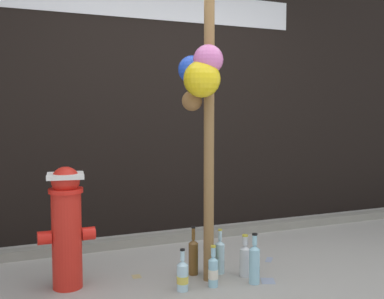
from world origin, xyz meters
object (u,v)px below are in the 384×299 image
Objects in this scene: fire_hydrant at (67,225)px; bottle_5 at (245,259)px; bottle_4 at (254,263)px; bottle_1 at (213,271)px; bottle_6 at (209,260)px; bottle_2 at (183,275)px; bottle_0 at (220,256)px; bottle_3 at (193,256)px; memorial_post at (204,42)px.

fire_hydrant is 2.70× the size of bottle_5.
fire_hydrant is 2.33× the size of bottle_4.
bottle_6 is (0.06, 0.20, 0.01)m from bottle_1.
bottle_2 is at bearing -26.74° from fire_hydrant.
bottle_5 reaches higher than bottle_6.
bottle_6 is at bearing -9.76° from fire_hydrant.
bottle_5 reaches higher than bottle_1.
bottle_1 is 0.31m from bottle_4.
bottle_0 is 0.94× the size of bottle_4.
bottle_6 is at bearing -38.51° from bottle_3.
bottle_2 is 0.54m from bottle_5.
bottle_1 is 0.23m from bottle_2.
bottle_1 is 0.21m from bottle_6.
fire_hydrant is at bearing 167.34° from bottle_5.
bottle_4 is at bearing -8.11° from bottle_2.
memorial_post is 1.60m from bottle_0.
memorial_post reaches higher than bottle_5.
bottle_3 is at bearing 151.87° from bottle_5.
bottle_3 is at bearing 54.06° from bottle_2.
bottle_3 is 1.30× the size of bottle_6.
fire_hydrant is at bearing 172.17° from bottle_0.
bottle_2 is at bearing -151.53° from bottle_0.
fire_hydrant is 1.17m from bottle_0.
bottle_6 is (1.01, -0.17, -0.33)m from fire_hydrant.
bottle_0 is at bearing 10.91° from bottle_6.
memorial_post is 8.65× the size of bottle_0.
bottle_5 is 0.27m from bottle_6.
fire_hydrant is at bearing 173.79° from bottle_3.
bottle_1 is at bearing -125.96° from bottle_0.
bottle_4 is at bearing -93.49° from bottle_5.
bottle_2 is 0.33m from bottle_3.
bottle_5 is at bearing -4.67° from memorial_post.
bottle_3 reaches higher than bottle_4.
bottle_2 is at bearing -171.28° from bottle_5.
bottle_0 is 1.17× the size of bottle_2.
bottle_3 reaches higher than bottle_2.
bottle_2 is 0.53m from bottle_4.
bottle_1 is (-0.16, -0.22, -0.02)m from bottle_0.
fire_hydrant is 0.88m from bottle_2.
fire_hydrant reaches higher than bottle_0.
bottle_2 is (-0.39, -0.21, -0.03)m from bottle_0.
fire_hydrant reaches higher than bottle_4.
fire_hydrant reaches higher than bottle_5.
bottle_4 is 0.36m from bottle_6.
bottle_3 is 0.48m from bottle_4.
bottle_3 reaches higher than bottle_1.
bottle_5 is (1.26, -0.28, -0.32)m from fire_hydrant.
memorial_post is 1.63m from bottle_2.
bottle_3 is at bearing 141.49° from bottle_6.
bottle_6 is at bearing 74.18° from bottle_1.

